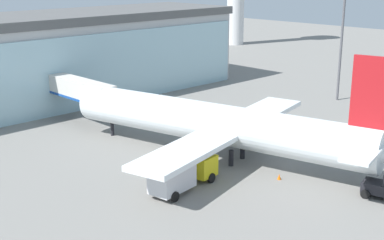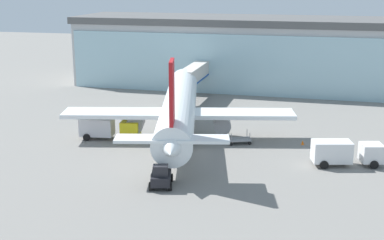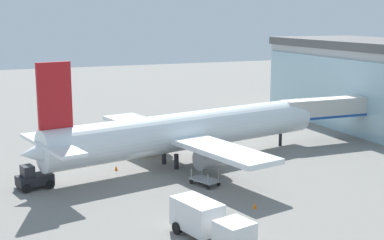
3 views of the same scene
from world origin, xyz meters
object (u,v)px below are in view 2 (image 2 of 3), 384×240
object	(u,v)px
airplane	(179,108)
fuel_truck	(344,152)
safety_cone_nose	(159,153)
pushback_tug	(161,177)
jet_bridge	(197,73)
baggage_cart	(239,139)
safety_cone_wingtip	(303,143)
catering_truck	(108,127)

from	to	relation	value
airplane	fuel_truck	distance (m)	20.75
safety_cone_nose	airplane	bearing A→B (deg)	87.41
fuel_truck	pushback_tug	bearing A→B (deg)	-163.01
jet_bridge	safety_cone_nose	size ratio (longest dim) A/B	27.08
jet_bridge	baggage_cart	world-z (taller)	jet_bridge
fuel_truck	safety_cone_wingtip	distance (m)	7.83
fuel_truck	safety_cone_wingtip	world-z (taller)	fuel_truck
safety_cone_wingtip	pushback_tug	bearing A→B (deg)	-127.72
pushback_tug	jet_bridge	bearing A→B (deg)	-5.28
fuel_truck	safety_cone_nose	xyz separation A→B (m)	(-19.98, -1.42, -1.19)
baggage_cart	safety_cone_nose	xyz separation A→B (m)	(-8.10, -6.52, -0.23)
catering_truck	jet_bridge	bearing A→B (deg)	70.77
catering_truck	baggage_cart	size ratio (longest dim) A/B	2.36
jet_bridge	safety_cone_wingtip	distance (m)	28.51
jet_bridge	catering_truck	world-z (taller)	jet_bridge
baggage_cart	pushback_tug	size ratio (longest dim) A/B	0.90
baggage_cart	safety_cone_nose	bearing A→B (deg)	-161.90
fuel_truck	safety_cone_wingtip	size ratio (longest dim) A/B	13.84
airplane	baggage_cart	distance (m)	8.43
jet_bridge	baggage_cart	size ratio (longest dim) A/B	4.68
jet_bridge	safety_cone_nose	world-z (taller)	jet_bridge
catering_truck	fuel_truck	size ratio (longest dim) A/B	0.99
pushback_tug	fuel_truck	bearing A→B (deg)	-72.48
airplane	safety_cone_nose	size ratio (longest dim) A/B	66.74
jet_bridge	baggage_cart	distance (m)	25.63
catering_truck	fuel_truck	xyz separation A→B (m)	(27.85, -3.31, 0.00)
jet_bridge	pushback_tug	world-z (taller)	jet_bridge
jet_bridge	baggage_cart	xyz separation A→B (m)	(10.38, -23.13, -3.74)
catering_truck	baggage_cart	distance (m)	16.10
pushback_tug	safety_cone_wingtip	distance (m)	20.75
catering_truck	pushback_tug	xyz separation A→B (m)	(10.71, -13.38, -0.49)
baggage_cart	safety_cone_wingtip	size ratio (longest dim) A/B	5.79
fuel_truck	jet_bridge	bearing A→B (deg)	114.83
fuel_truck	safety_cone_wingtip	bearing A→B (deg)	111.70
jet_bridge	catering_truck	distance (m)	25.68
safety_cone_nose	catering_truck	bearing A→B (deg)	148.98
jet_bridge	pushback_tug	size ratio (longest dim) A/B	4.23
jet_bridge	safety_cone_nose	bearing A→B (deg)	-174.47
safety_cone_nose	safety_cone_wingtip	size ratio (longest dim) A/B	1.00
jet_bridge	pushback_tug	xyz separation A→B (m)	(5.13, -38.30, -3.27)
airplane	catering_truck	world-z (taller)	airplane
fuel_truck	pushback_tug	world-z (taller)	fuel_truck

